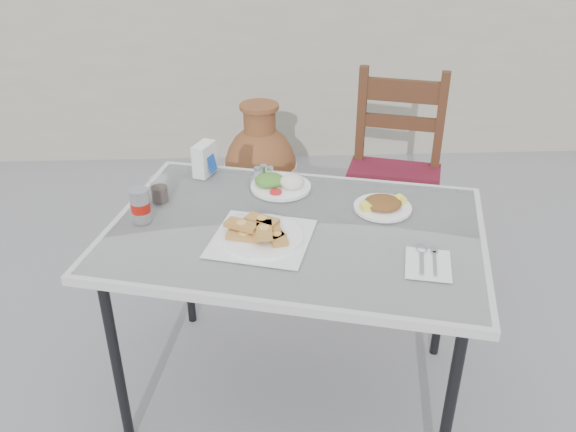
{
  "coord_description": "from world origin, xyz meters",
  "views": [
    {
      "loc": [
        -0.22,
        -1.74,
        1.82
      ],
      "look_at": [
        -0.14,
        0.09,
        0.78
      ],
      "focal_mm": 38.0,
      "sensor_mm": 36.0,
      "label": 1
    }
  ],
  "objects_px": {
    "soda_can": "(140,205)",
    "pide_plate": "(261,231)",
    "salad_chopped_plate": "(383,205)",
    "napkin_holder": "(205,159)",
    "terracotta_urn": "(261,170)",
    "cola_glass": "(159,191)",
    "cafe_table": "(295,240)",
    "condiment_caddy": "(264,176)",
    "salad_rice_plate": "(280,183)",
    "chair": "(393,176)"
  },
  "relations": [
    {
      "from": "cafe_table",
      "to": "condiment_caddy",
      "type": "distance_m",
      "value": 0.37
    },
    {
      "from": "cafe_table",
      "to": "condiment_caddy",
      "type": "xyz_separation_m",
      "value": [
        -0.1,
        0.35,
        0.08
      ]
    },
    {
      "from": "salad_rice_plate",
      "to": "condiment_caddy",
      "type": "xyz_separation_m",
      "value": [
        -0.06,
        0.06,
        0.0
      ]
    },
    {
      "from": "terracotta_urn",
      "to": "soda_can",
      "type": "bearing_deg",
      "value": -107.19
    },
    {
      "from": "cafe_table",
      "to": "soda_can",
      "type": "relative_size",
      "value": 11.95
    },
    {
      "from": "cafe_table",
      "to": "cola_glass",
      "type": "bearing_deg",
      "value": 156.95
    },
    {
      "from": "pide_plate",
      "to": "terracotta_urn",
      "type": "distance_m",
      "value": 1.53
    },
    {
      "from": "salad_rice_plate",
      "to": "salad_chopped_plate",
      "type": "relative_size",
      "value": 1.11
    },
    {
      "from": "napkin_holder",
      "to": "terracotta_urn",
      "type": "bearing_deg",
      "value": 102.36
    },
    {
      "from": "salad_rice_plate",
      "to": "condiment_caddy",
      "type": "height_order",
      "value": "condiment_caddy"
    },
    {
      "from": "cola_glass",
      "to": "chair",
      "type": "bearing_deg",
      "value": 33.74
    },
    {
      "from": "cola_glass",
      "to": "chair",
      "type": "xyz_separation_m",
      "value": [
        1.02,
        0.68,
        -0.29
      ]
    },
    {
      "from": "salad_chopped_plate",
      "to": "napkin_holder",
      "type": "xyz_separation_m",
      "value": [
        -0.65,
        0.32,
        0.05
      ]
    },
    {
      "from": "soda_can",
      "to": "napkin_holder",
      "type": "height_order",
      "value": "napkin_holder"
    },
    {
      "from": "napkin_holder",
      "to": "cafe_table",
      "type": "bearing_deg",
      "value": -26.84
    },
    {
      "from": "salad_rice_plate",
      "to": "terracotta_urn",
      "type": "height_order",
      "value": "salad_rice_plate"
    },
    {
      "from": "salad_chopped_plate",
      "to": "cola_glass",
      "type": "bearing_deg",
      "value": 173.0
    },
    {
      "from": "condiment_caddy",
      "to": "salad_rice_plate",
      "type": "bearing_deg",
      "value": -44.21
    },
    {
      "from": "pide_plate",
      "to": "condiment_caddy",
      "type": "relative_size",
      "value": 3.53
    },
    {
      "from": "cafe_table",
      "to": "chair",
      "type": "xyz_separation_m",
      "value": [
        0.53,
        0.88,
        -0.19
      ]
    },
    {
      "from": "pide_plate",
      "to": "cola_glass",
      "type": "distance_m",
      "value": 0.46
    },
    {
      "from": "cafe_table",
      "to": "salad_rice_plate",
      "type": "relative_size",
      "value": 6.24
    },
    {
      "from": "pide_plate",
      "to": "salad_rice_plate",
      "type": "relative_size",
      "value": 1.68
    },
    {
      "from": "cola_glass",
      "to": "cafe_table",
      "type": "bearing_deg",
      "value": -23.05
    },
    {
      "from": "cola_glass",
      "to": "terracotta_urn",
      "type": "bearing_deg",
      "value": 72.73
    },
    {
      "from": "pide_plate",
      "to": "salad_chopped_plate",
      "type": "distance_m",
      "value": 0.47
    },
    {
      "from": "napkin_holder",
      "to": "terracotta_urn",
      "type": "xyz_separation_m",
      "value": [
        0.22,
        0.96,
        -0.5
      ]
    },
    {
      "from": "soda_can",
      "to": "chair",
      "type": "relative_size",
      "value": 0.12
    },
    {
      "from": "salad_rice_plate",
      "to": "chair",
      "type": "bearing_deg",
      "value": 46.04
    },
    {
      "from": "cola_glass",
      "to": "terracotta_urn",
      "type": "distance_m",
      "value": 1.32
    },
    {
      "from": "soda_can",
      "to": "pide_plate",
      "type": "bearing_deg",
      "value": -18.44
    },
    {
      "from": "pide_plate",
      "to": "salad_chopped_plate",
      "type": "bearing_deg",
      "value": 22.8
    },
    {
      "from": "napkin_holder",
      "to": "chair",
      "type": "bearing_deg",
      "value": 52.92
    },
    {
      "from": "salad_chopped_plate",
      "to": "salad_rice_plate",
      "type": "bearing_deg",
      "value": 153.27
    },
    {
      "from": "salad_rice_plate",
      "to": "cola_glass",
      "type": "distance_m",
      "value": 0.45
    },
    {
      "from": "salad_chopped_plate",
      "to": "condiment_caddy",
      "type": "xyz_separation_m",
      "value": [
        -0.42,
        0.24,
        0.01
      ]
    },
    {
      "from": "chair",
      "to": "cola_glass",
      "type": "bearing_deg",
      "value": -129.45
    },
    {
      "from": "cola_glass",
      "to": "napkin_holder",
      "type": "height_order",
      "value": "napkin_holder"
    },
    {
      "from": "napkin_holder",
      "to": "chair",
      "type": "relative_size",
      "value": 0.13
    },
    {
      "from": "salad_chopped_plate",
      "to": "soda_can",
      "type": "height_order",
      "value": "soda_can"
    },
    {
      "from": "salad_rice_plate",
      "to": "terracotta_urn",
      "type": "distance_m",
      "value": 1.19
    },
    {
      "from": "salad_chopped_plate",
      "to": "cola_glass",
      "type": "height_order",
      "value": "cola_glass"
    },
    {
      "from": "pide_plate",
      "to": "terracotta_urn",
      "type": "bearing_deg",
      "value": 90.04
    },
    {
      "from": "pide_plate",
      "to": "terracotta_urn",
      "type": "relative_size",
      "value": 0.53
    },
    {
      "from": "cafe_table",
      "to": "terracotta_urn",
      "type": "bearing_deg",
      "value": 94.83
    },
    {
      "from": "pide_plate",
      "to": "chair",
      "type": "relative_size",
      "value": 0.38
    },
    {
      "from": "salad_rice_plate",
      "to": "cola_glass",
      "type": "bearing_deg",
      "value": -169.37
    },
    {
      "from": "cafe_table",
      "to": "napkin_holder",
      "type": "bearing_deg",
      "value": 127.97
    },
    {
      "from": "chair",
      "to": "pide_plate",
      "type": "bearing_deg",
      "value": -107.24
    },
    {
      "from": "salad_chopped_plate",
      "to": "terracotta_urn",
      "type": "relative_size",
      "value": 0.29
    }
  ]
}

